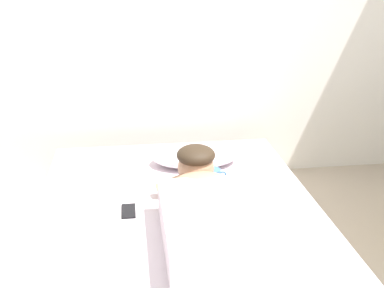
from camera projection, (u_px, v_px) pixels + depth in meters
back_wall at (158, 1)px, 3.07m from camera, size 3.87×0.12×2.50m
bed at (180, 246)px, 2.32m from camera, size 1.45×1.99×0.34m
pillow at (195, 156)px, 2.82m from camera, size 0.52×0.32×0.11m
person_lying at (207, 209)px, 2.10m from camera, size 0.43×0.92×0.27m
coffee_cup at (213, 175)px, 2.59m from camera, size 0.12×0.09×0.07m
cell_phone at (129, 211)px, 2.29m from camera, size 0.07×0.14×0.01m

